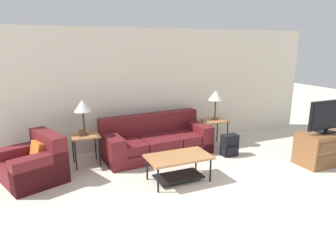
% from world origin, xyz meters
% --- Properties ---
extents(ground_plane, '(24.00, 24.00, 0.00)m').
position_xyz_m(ground_plane, '(0.00, 0.00, 0.00)').
color(ground_plane, beige).
extents(wall_back, '(8.68, 0.06, 2.60)m').
position_xyz_m(wall_back, '(0.00, 3.97, 1.30)').
color(wall_back, silver).
rests_on(wall_back, ground_plane).
extents(couch, '(2.29, 1.12, 0.82)m').
position_xyz_m(couch, '(-0.08, 3.28, 0.29)').
color(couch, maroon).
rests_on(couch, ground_plane).
extents(armchair, '(1.16, 1.21, 0.80)m').
position_xyz_m(armchair, '(-2.43, 2.94, 0.29)').
color(armchair, maroon).
rests_on(armchair, ground_plane).
extents(coffee_table, '(1.07, 0.62, 0.45)m').
position_xyz_m(coffee_table, '(-0.20, 1.94, 0.33)').
color(coffee_table, '#A87042').
rests_on(coffee_table, ground_plane).
extents(side_table_left, '(0.52, 0.49, 0.60)m').
position_xyz_m(side_table_left, '(-1.52, 3.30, 0.54)').
color(side_table_left, '#A87042').
rests_on(side_table_left, ground_plane).
extents(side_table_right, '(0.52, 0.49, 0.60)m').
position_xyz_m(side_table_right, '(1.36, 3.30, 0.54)').
color(side_table_right, '#A87042').
rests_on(side_table_right, ground_plane).
extents(table_lamp_left, '(0.32, 0.32, 0.67)m').
position_xyz_m(table_lamp_left, '(-1.52, 3.30, 1.15)').
color(table_lamp_left, '#472D1E').
rests_on(table_lamp_left, side_table_left).
extents(table_lamp_right, '(0.32, 0.32, 0.67)m').
position_xyz_m(table_lamp_right, '(1.36, 3.30, 1.15)').
color(table_lamp_right, '#472D1E').
rests_on(table_lamp_right, side_table_right).
extents(tv_console, '(1.03, 0.57, 0.63)m').
position_xyz_m(tv_console, '(2.72, 1.51, 0.31)').
color(tv_console, brown).
rests_on(tv_console, ground_plane).
extents(television, '(0.93, 0.20, 0.63)m').
position_xyz_m(television, '(2.72, 1.51, 0.96)').
color(television, black).
rests_on(television, tv_console).
extents(backpack, '(0.34, 0.28, 0.45)m').
position_xyz_m(backpack, '(1.30, 2.59, 0.22)').
color(backpack, black).
rests_on(backpack, ground_plane).
extents(picture_frame, '(0.10, 0.04, 0.13)m').
position_xyz_m(picture_frame, '(-1.58, 3.22, 0.67)').
color(picture_frame, '#4C3828').
rests_on(picture_frame, side_table_left).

